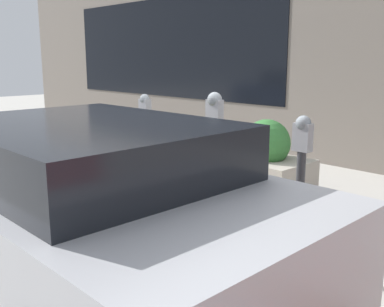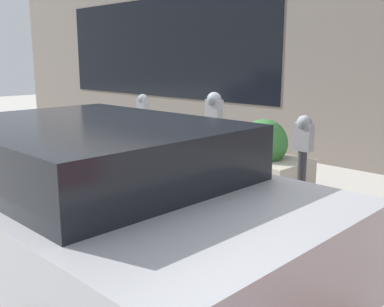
{
  "view_description": "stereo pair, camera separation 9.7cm",
  "coord_description": "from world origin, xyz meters",
  "px_view_note": "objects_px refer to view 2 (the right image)",
  "views": [
    {
      "loc": [
        -3.24,
        2.96,
        1.93
      ],
      "look_at": [
        0.0,
        -0.13,
        0.97
      ],
      "focal_mm": 42.0,
      "sensor_mm": 36.0,
      "label": 1
    },
    {
      "loc": [
        -3.18,
        3.03,
        1.93
      ],
      "look_at": [
        0.0,
        -0.13,
        0.97
      ],
      "focal_mm": 42.0,
      "sensor_mm": 36.0,
      "label": 2
    }
  ],
  "objects_px": {
    "parking_meter_middle": "(144,139)",
    "planter_box": "(263,167)",
    "parking_meter_nearest": "(302,175)",
    "parking_meter_second": "(214,141)",
    "parked_car_middle": "(81,203)"
  },
  "relations": [
    {
      "from": "parking_meter_middle",
      "to": "planter_box",
      "type": "xyz_separation_m",
      "value": [
        -0.73,
        -1.51,
        -0.49
      ]
    },
    {
      "from": "parked_car_middle",
      "to": "parking_meter_nearest",
      "type": "bearing_deg",
      "value": -122.24
    },
    {
      "from": "parking_meter_nearest",
      "to": "parked_car_middle",
      "type": "bearing_deg",
      "value": 58.31
    },
    {
      "from": "parking_meter_nearest",
      "to": "parking_meter_second",
      "type": "height_order",
      "value": "parking_meter_second"
    },
    {
      "from": "parking_meter_middle",
      "to": "parked_car_middle",
      "type": "distance_m",
      "value": 2.06
    },
    {
      "from": "parking_meter_nearest",
      "to": "parking_meter_second",
      "type": "xyz_separation_m",
      "value": [
        1.12,
        -0.06,
        0.15
      ]
    },
    {
      "from": "parking_meter_middle",
      "to": "planter_box",
      "type": "relative_size",
      "value": 1.31
    },
    {
      "from": "parking_meter_middle",
      "to": "parked_car_middle",
      "type": "height_order",
      "value": "parking_meter_middle"
    },
    {
      "from": "parking_meter_nearest",
      "to": "parking_meter_second",
      "type": "relative_size",
      "value": 0.91
    },
    {
      "from": "parking_meter_nearest",
      "to": "parking_meter_middle",
      "type": "distance_m",
      "value": 2.24
    },
    {
      "from": "parking_meter_nearest",
      "to": "parked_car_middle",
      "type": "height_order",
      "value": "parked_car_middle"
    },
    {
      "from": "parking_meter_nearest",
      "to": "parked_car_middle",
      "type": "relative_size",
      "value": 0.34
    },
    {
      "from": "parking_meter_second",
      "to": "planter_box",
      "type": "bearing_deg",
      "value": -74.84
    },
    {
      "from": "parking_meter_nearest",
      "to": "planter_box",
      "type": "height_order",
      "value": "parking_meter_nearest"
    },
    {
      "from": "parking_meter_nearest",
      "to": "parking_meter_second",
      "type": "distance_m",
      "value": 1.14
    }
  ]
}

